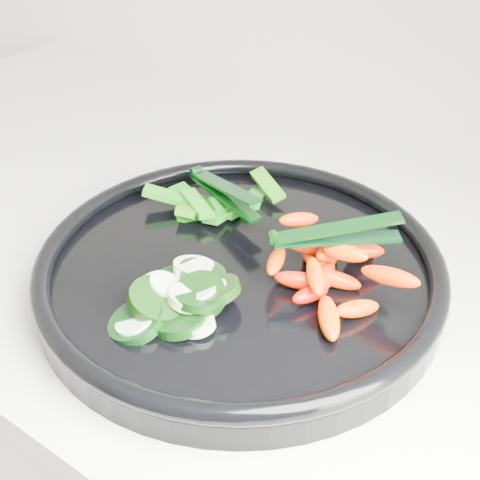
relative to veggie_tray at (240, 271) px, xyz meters
The scene contains 6 objects.
veggie_tray is the anchor object (origin of this frame).
cucumber_pile 0.08m from the veggie_tray, 101.83° to the right, with size 0.10×0.13×0.04m.
carrot_pile 0.09m from the veggie_tray, 23.43° to the left, with size 0.15×0.16×0.05m.
pepper_pile 0.10m from the veggie_tray, 141.70° to the left, with size 0.12×0.12×0.04m.
tong_carrot 0.10m from the veggie_tray, 23.14° to the left, with size 0.10×0.08×0.02m.
tong_pepper 0.10m from the veggie_tray, 136.64° to the left, with size 0.11×0.05×0.02m.
Camera 1 is at (-0.04, 1.22, 1.33)m, focal length 50.00 mm.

